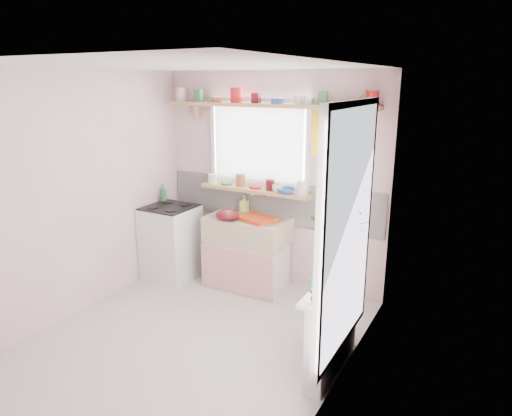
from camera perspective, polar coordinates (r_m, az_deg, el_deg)
The scene contains 19 objects.
room at distance 4.43m, azimuth 5.20°, elevation 2.37°, with size 3.20×3.20×3.20m.
sink_unit at distance 5.43m, azimuth -1.06°, elevation -5.42°, with size 0.95×0.65×1.11m.
cooker at distance 5.74m, azimuth -10.56°, elevation -4.19°, with size 0.58×0.58×0.93m.
radiator_ledge at distance 4.00m, azimuth 9.54°, elevation -14.38°, with size 0.22×0.95×0.78m.
windowsill at distance 5.37m, azimuth -0.11°, elevation 2.27°, with size 1.40×0.22×0.04m, color tan.
pine_shelf at distance 5.16m, azimuth 1.33°, elevation 12.71°, with size 2.52×0.24×0.04m, color tan.
shelf_crockery at distance 5.16m, azimuth 1.10°, elevation 13.55°, with size 2.47×0.11×0.12m.
sill_crockery at distance 5.37m, azimuth -0.27°, elevation 3.07°, with size 1.35×0.11×0.12m.
dish_tray at distance 5.19m, azimuth 0.07°, elevation -1.32°, with size 0.40×0.30×0.04m, color red.
colander at distance 5.19m, azimuth -3.62°, elevation -0.86°, with size 0.27×0.27×0.12m, color #5A0F16.
jade_plant at distance 4.09m, azimuth 10.68°, elevation -3.33°, with size 0.53×0.46×0.59m, color #315923.
fruit_bowl at distance 4.18m, azimuth 10.50°, elevation -6.66°, with size 0.32×0.32×0.08m, color silver.
herb_pot at distance 3.44m, azimuth 7.35°, elevation -10.26°, with size 0.12×0.08×0.22m, color #265B24.
soap_bottle_sink at distance 5.51m, azimuth -1.47°, elevation 0.59°, with size 0.09×0.09×0.20m, color #BFD15C.
sill_cup at distance 5.16m, azimuth 2.68°, elevation 2.46°, with size 0.12×0.12×0.09m, color silver.
sill_bowl at distance 5.12m, azimuth 3.75°, elevation 2.16°, with size 0.20×0.20×0.06m, color #2E4B96.
shelf_vase at distance 4.81m, azimuth 13.60°, elevation 13.27°, with size 0.15×0.15×0.16m, color #9C4430.
cooker_bottle at distance 5.84m, azimuth -11.51°, elevation 1.86°, with size 0.08×0.08×0.22m, color #39733E.
fruit at distance 4.16m, azimuth 10.65°, elevation -5.85°, with size 0.20×0.14×0.10m.
Camera 1 is at (2.38, -3.10, 2.38)m, focal length 32.00 mm.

